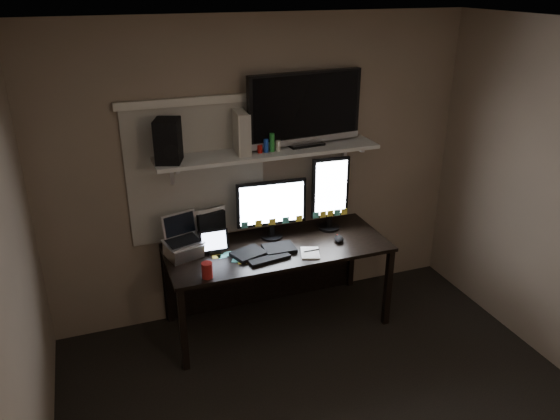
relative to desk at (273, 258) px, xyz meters
name	(u,v)px	position (x,y,z in m)	size (l,w,h in m)	color
ceiling	(383,35)	(0.00, -1.55, 1.95)	(3.60, 3.60, 0.00)	silver
back_wall	(262,171)	(0.00, 0.25, 0.70)	(3.60, 3.60, 0.00)	#736352
left_wall	(5,343)	(-1.80, -1.55, 0.70)	(3.60, 3.60, 0.00)	#736352
window_blinds	(197,174)	(-0.55, 0.24, 0.75)	(1.10, 0.02, 1.10)	beige
desk	(273,258)	(0.00, 0.00, 0.00)	(1.80, 0.75, 0.73)	black
wall_shelf	(269,152)	(0.00, 0.08, 0.91)	(1.80, 0.35, 0.03)	silver
monitor_landscape	(272,209)	(0.01, 0.05, 0.43)	(0.58, 0.06, 0.51)	black
monitor_portrait	(330,193)	(0.53, 0.04, 0.50)	(0.33, 0.06, 0.65)	black
keyboard	(264,251)	(-0.14, -0.20, 0.19)	(0.51, 0.20, 0.03)	black
mouse	(339,239)	(0.51, -0.21, 0.20)	(0.08, 0.12, 0.04)	black
notepad	(310,253)	(0.20, -0.34, 0.18)	(0.14, 0.20, 0.01)	beige
tablet	(214,242)	(-0.51, -0.06, 0.28)	(0.23, 0.10, 0.20)	black
file_sorter	(210,226)	(-0.49, 0.12, 0.32)	(0.23, 0.11, 0.30)	black
laptop	(183,238)	(-0.75, -0.04, 0.34)	(0.29, 0.23, 0.32)	silver
cup	(207,270)	(-0.65, -0.42, 0.24)	(0.08, 0.08, 0.12)	maroon
sticky_notes	(230,258)	(-0.42, -0.19, 0.18)	(0.29, 0.21, 0.00)	#FFE545
tv	(305,109)	(0.32, 0.12, 1.22)	(0.98, 0.18, 0.59)	black
game_console	(241,132)	(-0.22, 0.10, 1.09)	(0.08, 0.27, 0.32)	beige
speaker	(168,141)	(-0.78, 0.06, 1.09)	(0.18, 0.21, 0.32)	black
bottles	(269,142)	(-0.01, 0.04, 1.00)	(0.24, 0.05, 0.15)	#A50F0C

